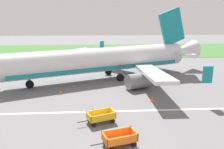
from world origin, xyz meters
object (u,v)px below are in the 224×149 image
object	(u,v)px
traffic_cone_near_plane	(93,111)
airplane	(106,60)
baggage_cart_far_end	(101,116)
baggage_cart_fourth_in_row	(119,138)
traffic_cone_mid_apron	(152,99)
traffic_cone_by_carts	(61,92)

from	to	relation	value
traffic_cone_near_plane	airplane	bearing A→B (deg)	82.62
baggage_cart_far_end	airplane	bearing A→B (deg)	86.34
airplane	baggage_cart_fourth_in_row	xyz separation A→B (m)	(0.35, -19.67, -2.45)
airplane	baggage_cart_far_end	xyz separation A→B (m)	(-1.00, -15.63, -2.45)
airplane	traffic_cone_mid_apron	world-z (taller)	airplane
traffic_cone_by_carts	airplane	bearing A→B (deg)	50.12
airplane	traffic_cone_by_carts	xyz separation A→B (m)	(-6.00, -7.18, -2.75)
traffic_cone_near_plane	baggage_cart_fourth_in_row	bearing A→B (deg)	-69.86
traffic_cone_near_plane	traffic_cone_mid_apron	xyz separation A→B (m)	(6.88, 3.41, -0.04)
traffic_cone_near_plane	traffic_cone_by_carts	bearing A→B (deg)	122.35
baggage_cart_far_end	traffic_cone_near_plane	xyz separation A→B (m)	(-0.79, 1.81, -0.24)
traffic_cone_mid_apron	traffic_cone_by_carts	xyz separation A→B (m)	(-11.09, 3.23, -0.02)
airplane	baggage_cart_fourth_in_row	world-z (taller)	airplane
baggage_cart_fourth_in_row	baggage_cart_far_end	xyz separation A→B (m)	(-1.35, 4.04, 0.00)
airplane	baggage_cart_far_end	size ratio (longest dim) A/B	10.08
baggage_cart_fourth_in_row	traffic_cone_mid_apron	xyz separation A→B (m)	(4.74, 9.25, -0.27)
traffic_cone_near_plane	baggage_cart_far_end	bearing A→B (deg)	-66.42
baggage_cart_far_end	traffic_cone_by_carts	world-z (taller)	baggage_cart_far_end
airplane	traffic_cone_by_carts	distance (m)	9.75
baggage_cart_fourth_in_row	traffic_cone_mid_apron	distance (m)	10.40
baggage_cart_far_end	traffic_cone_by_carts	xyz separation A→B (m)	(-5.00, 8.45, -0.30)
airplane	traffic_cone_by_carts	size ratio (longest dim) A/B	58.96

